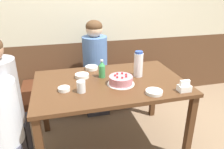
{
  "coord_description": "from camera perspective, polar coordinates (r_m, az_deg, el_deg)",
  "views": [
    {
      "loc": [
        -0.47,
        -1.89,
        1.63
      ],
      "look_at": [
        0.03,
        0.05,
        0.8
      ],
      "focal_mm": 35.0,
      "sensor_mm": 36.0,
      "label": 1
    }
  ],
  "objects": [
    {
      "name": "bowl_soup_white",
      "position": [
        2.44,
        -5.37,
        1.77
      ],
      "size": [
        0.14,
        0.14,
        0.04
      ],
      "color": "white",
      "rests_on": "dining_table"
    },
    {
      "name": "soju_bottle",
      "position": [
        2.2,
        -2.66,
        1.41
      ],
      "size": [
        0.07,
        0.07,
        0.19
      ],
      "color": "#388E4C",
      "rests_on": "dining_table"
    },
    {
      "name": "ground_plane",
      "position": [
        2.54,
        -0.49,
        -17.39
      ],
      "size": [
        12.0,
        12.0,
        0.0
      ],
      "primitive_type": "plane",
      "color": "#846B51"
    },
    {
      "name": "dining_table",
      "position": [
        2.17,
        -0.55,
        -3.86
      ],
      "size": [
        1.45,
        0.92,
        0.75
      ],
      "color": "#4C2D19",
      "rests_on": "ground_plane"
    },
    {
      "name": "bowl_rice_small",
      "position": [
        2.0,
        -12.42,
        -3.71
      ],
      "size": [
        0.11,
        0.11,
        0.03
      ],
      "color": "white",
      "rests_on": "dining_table"
    },
    {
      "name": "napkin_holder",
      "position": [
        2.04,
        18.36,
        -3.14
      ],
      "size": [
        0.11,
        0.08,
        0.11
      ],
      "color": "white",
      "rests_on": "dining_table"
    },
    {
      "name": "bowl_side_dish",
      "position": [
        2.24,
        -7.84,
        -0.32
      ],
      "size": [
        0.14,
        0.14,
        0.04
      ],
      "color": "white",
      "rests_on": "dining_table"
    },
    {
      "name": "bowl_sauce_shallow",
      "position": [
        1.93,
        10.93,
        -4.52
      ],
      "size": [
        0.15,
        0.15,
        0.03
      ],
      "color": "white",
      "rests_on": "dining_table"
    },
    {
      "name": "water_pitcher",
      "position": [
        2.23,
        6.92,
        2.69
      ],
      "size": [
        0.09,
        0.09,
        0.27
      ],
      "color": "white",
      "rests_on": "dining_table"
    },
    {
      "name": "bench_seat",
      "position": [
        3.1,
        -4.23,
        -4.65
      ],
      "size": [
        1.91,
        0.38,
        0.43
      ],
      "color": "#472314",
      "rests_on": "ground_plane"
    },
    {
      "name": "person_pale_blue_shirt",
      "position": [
        2.85,
        -4.36,
        1.01
      ],
      "size": [
        0.31,
        0.34,
        1.24
      ],
      "rotation": [
        0.0,
        0.0,
        -1.57
      ],
      "color": "#33333D",
      "rests_on": "ground_plane"
    },
    {
      "name": "glass_water_tall",
      "position": [
        1.93,
        -8.07,
        -3.16
      ],
      "size": [
        0.08,
        0.08,
        0.1
      ],
      "color": "silver",
      "rests_on": "dining_table"
    },
    {
      "name": "back_wall",
      "position": [
        3.0,
        -5.61,
        15.19
      ],
      "size": [
        4.8,
        0.04,
        2.5
      ],
      "color": "brown",
      "rests_on": "ground_plane"
    },
    {
      "name": "person_grey_tee",
      "position": [
        2.2,
        -26.54,
        -7.93
      ],
      "size": [
        0.34,
        0.33,
        1.25
      ],
      "color": "#33333D",
      "rests_on": "ground_plane"
    },
    {
      "name": "birthday_cake",
      "position": [
        2.07,
        2.33,
        -1.51
      ],
      "size": [
        0.26,
        0.26,
        0.1
      ],
      "color": "white",
      "rests_on": "dining_table"
    }
  ]
}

